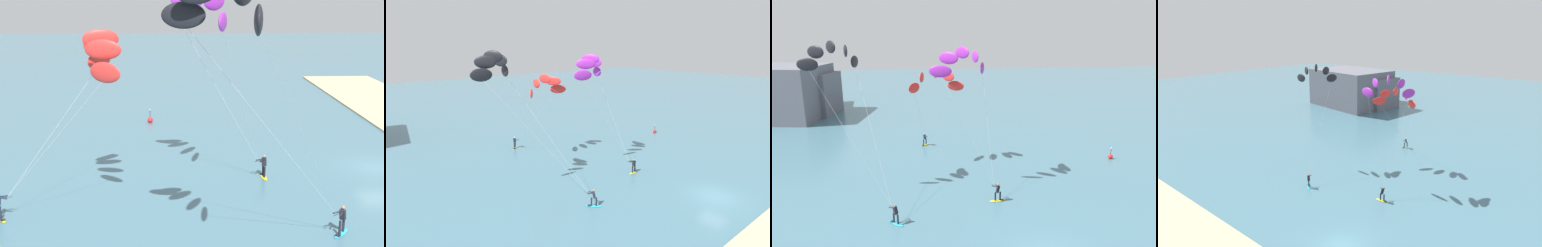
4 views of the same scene
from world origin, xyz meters
The scene contains 5 objects.
ground_plane centered at (0.00, 0.00, 0.00)m, with size 240.00×240.00×0.00m, color #426B7A.
kitesurfer_nearshore centered at (-15.55, 13.26, 12.10)m, with size 8.76×10.21×13.83m.
kitesurfer_mid_water centered at (-4.12, 13.44, 11.52)m, with size 6.50×7.13×13.27m.
kitesurfer_far_out centered at (-6.53, 19.50, 9.14)m, with size 6.20×8.19×10.78m.
marker_buoy centered at (13.90, 17.62, 0.30)m, with size 0.56×0.56×1.38m.
Camera 1 is at (-35.07, 15.23, 12.92)m, focal length 47.28 mm.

